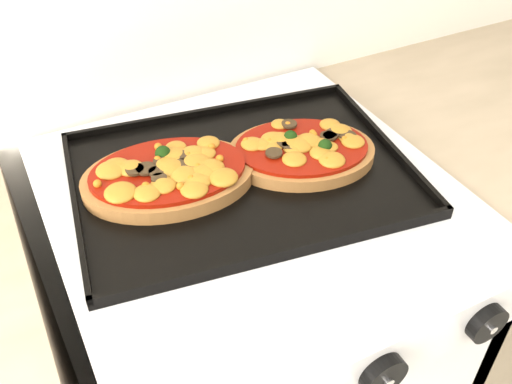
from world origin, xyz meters
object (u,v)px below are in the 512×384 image
stove (253,359)px  pizza_left (168,174)px  pizza_right (302,150)px  baking_tray (241,173)px

stove → pizza_left: size_ratio=3.50×
pizza_left → pizza_right: (0.21, -0.04, -0.00)m
pizza_left → stove: bearing=-25.5°
baking_tray → pizza_left: size_ratio=1.96×
baking_tray → stove: bearing=-72.6°
stove → pizza_left: pizza_left is taller
stove → baking_tray: bearing=99.2°
stove → pizza_right: size_ratio=3.90×
stove → pizza_left: 0.50m
stove → baking_tray: baking_tray is taller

